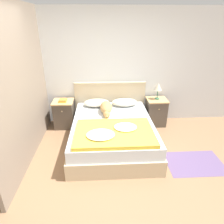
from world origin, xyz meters
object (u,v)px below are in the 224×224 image
Objects in this scene: pillow_right at (124,102)px; dog at (106,108)px; nightstand_left at (64,114)px; book_stack at (63,100)px; table_lamp at (158,87)px; pillow_left at (97,103)px; nightstand_right at (156,112)px; bed at (113,133)px.

dog is (-0.42, -0.36, 0.02)m from pillow_right.
nightstand_left is 0.34m from book_stack.
table_lamp is (1.17, 0.40, 0.30)m from dog.
book_stack reaches higher than pillow_left.
table_lamp is at bearing 0.34° from nightstand_left.
pillow_right is at bearing -178.04° from nightstand_right.
dog reaches higher than book_stack.
nightstand_left is 1.09× the size of pillow_right.
book_stack is (-0.74, 0.00, 0.07)m from pillow_left.
pillow_left is 0.63m from pillow_right.
pillow_right is (1.38, -0.03, 0.26)m from nightstand_left.
book_stack is 0.55× the size of table_lamp.
table_lamp is (2.13, 0.01, 0.59)m from nightstand_left.
dog reaches higher than nightstand_left.
nightstand_right is at bearing 1.96° from pillow_right.
nightstand_right is 1.40m from pillow_left.
bed is 10.09× the size of book_stack.
nightstand_left is 1.07m from dog.
nightstand_left and nightstand_right have the same top height.
pillow_left is at bearing 112.06° from bed.
nightstand_left is (-1.06, 0.80, 0.07)m from bed.
nightstand_right is 2.15m from book_stack.
bed is 1.33m from nightstand_left.
dog is at bearing -161.87° from nightstand_right.
book_stack is at bearing -76.81° from nightstand_left.
dog is at bearing -139.66° from pillow_right.
dog is 1.92× the size of table_lamp.
pillow_right is at bearing 0.00° from pillow_left.
nightstand_left is 3.14× the size of book_stack.
table_lamp reaches higher than nightstand_right.
nightstand_left is at bearing -179.66° from table_lamp.
pillow_left is 1.42m from table_lamp.
table_lamp is at bearing 90.00° from nightstand_right.
nightstand_right is 1.27m from dog.
table_lamp is at bearing 1.60° from pillow_left.
pillow_left is (-0.31, 0.78, 0.33)m from bed.
dog reaches higher than bed.
nightstand_right is at bearing -90.00° from table_lamp.
nightstand_right is 3.14× the size of book_stack.
nightstand_right is at bearing 36.95° from bed.
bed is at bearing -67.94° from pillow_left.
nightstand_right is 0.59m from table_lamp.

